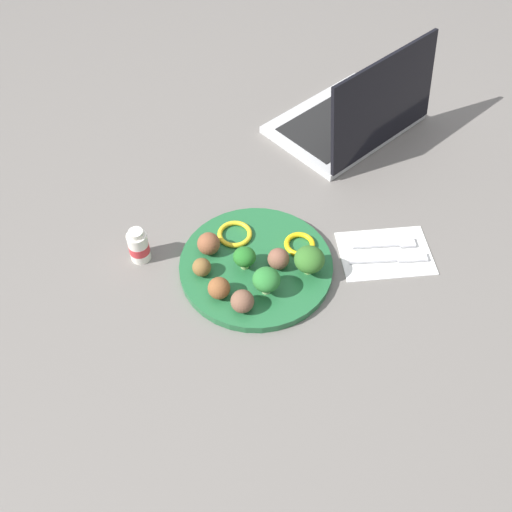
{
  "coord_description": "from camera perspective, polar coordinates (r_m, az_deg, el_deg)",
  "views": [
    {
      "loc": [
        -0.05,
        -0.66,
        0.84
      ],
      "look_at": [
        0.0,
        0.0,
        0.04
      ],
      "focal_mm": 40.91,
      "sensor_mm": 36.0,
      "label": 1
    }
  ],
  "objects": [
    {
      "name": "meatball_near_rim",
      "position": [
        1.04,
        2.21,
        -0.28
      ],
      "size": [
        0.04,
        0.04,
        0.04
      ],
      "primitive_type": "sphere",
      "color": "brown",
      "rests_on": "plate"
    },
    {
      "name": "ground_plane",
      "position": [
        1.07,
        -0.0,
        -1.23
      ],
      "size": [
        4.0,
        4.0,
        0.0
      ],
      "primitive_type": "plane",
      "color": "slate"
    },
    {
      "name": "broccoli_floret_far_rim",
      "position": [
        1.02,
        5.24,
        -0.36
      ],
      "size": [
        0.05,
        0.05,
        0.06
      ],
      "color": "#A5CC6E",
      "rests_on": "plate"
    },
    {
      "name": "laptop",
      "position": [
        1.35,
        9.63,
        13.27
      ],
      "size": [
        0.39,
        0.37,
        0.21
      ],
      "color": "#BDBDBD",
      "rests_on": "ground_plane"
    },
    {
      "name": "broccoli_floret_back_left",
      "position": [
        0.99,
        1.02,
        -2.35
      ],
      "size": [
        0.05,
        0.05,
        0.05
      ],
      "color": "#A6C981",
      "rests_on": "plate"
    },
    {
      "name": "meatball_front_left",
      "position": [
        1.03,
        -5.33,
        -1.1
      ],
      "size": [
        0.03,
        0.03,
        0.03
      ],
      "primitive_type": "sphere",
      "color": "brown",
      "rests_on": "plate"
    },
    {
      "name": "knife",
      "position": [
        1.1,
        13.15,
        -0.22
      ],
      "size": [
        0.15,
        0.02,
        0.01
      ],
      "color": "silver",
      "rests_on": "napkin"
    },
    {
      "name": "fork",
      "position": [
        1.13,
        12.73,
        1.19
      ],
      "size": [
        0.12,
        0.02,
        0.01
      ],
      "color": "silver",
      "rests_on": "napkin"
    },
    {
      "name": "broccoli_floret_back_right",
      "position": [
        1.03,
        -1.13,
        -0.11
      ],
      "size": [
        0.04,
        0.04,
        0.04
      ],
      "color": "#A1BD72",
      "rests_on": "plate"
    },
    {
      "name": "plate",
      "position": [
        1.06,
        -0.0,
        -0.96
      ],
      "size": [
        0.28,
        0.28,
        0.02
      ],
      "primitive_type": "cylinder",
      "color": "#236638",
      "rests_on": "ground_plane"
    },
    {
      "name": "pepper_ring_front_right",
      "position": [
        1.1,
        -2.09,
        2.17
      ],
      "size": [
        0.07,
        0.07,
        0.01
      ],
      "primitive_type": "torus",
      "rotation": [
        0.0,
        0.0,
        4.83
      ],
      "color": "yellow",
      "rests_on": "plate"
    },
    {
      "name": "meatball_far_rim",
      "position": [
        1.06,
        -4.65,
        1.21
      ],
      "size": [
        0.04,
        0.04,
        0.04
      ],
      "primitive_type": "sphere",
      "color": "brown",
      "rests_on": "plate"
    },
    {
      "name": "meatball_back_right",
      "position": [
        0.98,
        -1.34,
        -4.44
      ],
      "size": [
        0.04,
        0.04,
        0.04
      ],
      "primitive_type": "sphere",
      "color": "brown",
      "rests_on": "plate"
    },
    {
      "name": "yogurt_bottle",
      "position": [
        1.08,
        -11.4,
        0.96
      ],
      "size": [
        0.04,
        0.04,
        0.07
      ],
      "color": "white",
      "rests_on": "ground_plane"
    },
    {
      "name": "meatball_front_right",
      "position": [
        1.0,
        -3.64,
        -3.15
      ],
      "size": [
        0.04,
        0.04,
        0.04
      ],
      "primitive_type": "sphere",
      "color": "brown",
      "rests_on": "plate"
    },
    {
      "name": "pepper_ring_far_rim",
      "position": [
        1.08,
        4.28,
        1.16
      ],
      "size": [
        0.06,
        0.06,
        0.01
      ],
      "primitive_type": "torus",
      "rotation": [
        0.0,
        0.0,
        1.67
      ],
      "color": "yellow",
      "rests_on": "plate"
    },
    {
      "name": "napkin",
      "position": [
        1.12,
        12.52,
        0.3
      ],
      "size": [
        0.17,
        0.13,
        0.01
      ],
      "primitive_type": "cube",
      "rotation": [
        0.0,
        0.0,
        0.04
      ],
      "color": "white",
      "rests_on": "ground_plane"
    }
  ]
}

